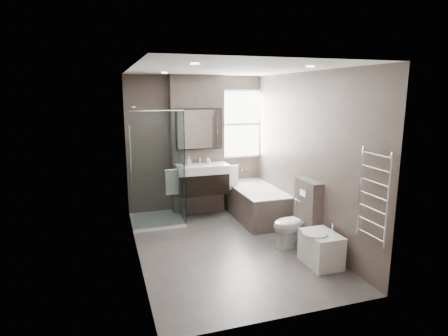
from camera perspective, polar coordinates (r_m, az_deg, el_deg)
name	(u,v)px	position (r m, az deg, el deg)	size (l,w,h in m)	color
room	(227,162)	(5.39, 0.47, 0.87)	(2.70, 3.90, 2.70)	#4F4B49
vanity_pier	(197,146)	(7.07, -4.11, 3.40)	(1.00, 0.25, 2.60)	#544842
vanity	(202,179)	(6.84, -3.33, -1.63)	(0.95, 0.47, 0.66)	black
mirror_cabinet	(199,129)	(6.87, -3.81, 5.94)	(0.86, 0.08, 0.76)	black
towel_left	(172,182)	(6.71, -7.91, -2.17)	(0.24, 0.06, 0.44)	white
towel_right	(232,178)	(6.99, 1.16, -1.51)	(0.24, 0.06, 0.44)	white
shower_enclosure	(162,196)	(6.69, -9.39, -4.29)	(0.90, 0.90, 2.00)	white
bathtub	(256,201)	(6.94, 4.84, -5.09)	(0.75, 1.60, 0.57)	#544842
window	(240,124)	(7.39, 2.49, 6.70)	(0.98, 0.06, 1.33)	white
toilet	(293,224)	(5.79, 10.51, -8.35)	(0.39, 0.68, 0.69)	white
cistern_box	(308,212)	(5.86, 12.62, -6.60)	(0.19, 0.55, 1.00)	#544842
bidet	(321,248)	(5.30, 14.52, -11.73)	(0.48, 0.56, 0.57)	white
towel_radiator	(374,196)	(4.66, 21.84, -3.96)	(0.03, 0.49, 1.10)	silver
soap_bottle_a	(189,161)	(6.69, -5.39, 1.03)	(0.08, 0.08, 0.17)	white
soap_bottle_b	(208,160)	(6.92, -2.45, 1.23)	(0.09, 0.09, 0.12)	white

